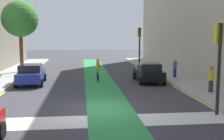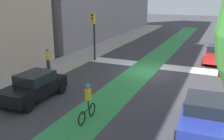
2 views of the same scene
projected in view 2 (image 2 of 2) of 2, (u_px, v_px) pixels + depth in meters
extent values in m
plane|color=#38383D|center=(149.00, 72.00, 20.34)|extent=(120.00, 120.00, 0.00)
cube|color=#2D8C47|center=(141.00, 71.00, 20.58)|extent=(2.40, 60.00, 0.01)
cube|color=silver|center=(155.00, 66.00, 22.09)|extent=(12.00, 1.80, 0.01)
cube|color=#9E9E99|center=(69.00, 61.00, 23.22)|extent=(3.00, 60.00, 0.15)
cube|color=yellow|center=(83.00, 64.00, 22.66)|extent=(0.16, 60.00, 0.01)
cylinder|color=black|center=(94.00, 37.00, 23.31)|extent=(0.16, 0.16, 4.36)
cube|color=gold|center=(93.00, 18.00, 22.65)|extent=(0.35, 0.28, 0.95)
sphere|color=#3F0A0A|center=(92.00, 15.00, 22.44)|extent=(0.20, 0.20, 0.20)
sphere|color=#4C380C|center=(92.00, 18.00, 22.52)|extent=(0.20, 0.20, 0.20)
sphere|color=#26D833|center=(92.00, 22.00, 22.61)|extent=(0.20, 0.20, 0.20)
cylinder|color=black|center=(222.00, 52.00, 18.68)|extent=(0.16, 0.16, 3.82)
cube|color=gold|center=(224.00, 32.00, 18.10)|extent=(0.35, 0.28, 0.95)
sphere|color=#4C380C|center=(224.00, 33.00, 17.97)|extent=(0.20, 0.20, 0.20)
sphere|color=#26D833|center=(224.00, 37.00, 18.06)|extent=(0.20, 0.20, 0.20)
cube|color=black|center=(34.00, 89.00, 14.88)|extent=(1.87, 4.23, 0.70)
cube|color=black|center=(35.00, 78.00, 14.88)|extent=(1.63, 2.03, 0.55)
cylinder|color=black|center=(28.00, 107.00, 13.34)|extent=(0.23, 0.64, 0.64)
cylinder|color=black|center=(3.00, 101.00, 14.07)|extent=(0.23, 0.64, 0.64)
cylinder|color=black|center=(62.00, 89.00, 15.90)|extent=(0.23, 0.64, 0.64)
cylinder|color=black|center=(39.00, 84.00, 16.62)|extent=(0.23, 0.64, 0.64)
cube|color=#A51919|center=(216.00, 56.00, 22.85)|extent=(1.95, 4.26, 0.70)
cube|color=black|center=(217.00, 48.00, 22.84)|extent=(1.67, 2.06, 0.55)
cylinder|color=black|center=(203.00, 62.00, 22.06)|extent=(0.24, 0.65, 0.64)
cylinder|color=black|center=(207.00, 55.00, 24.59)|extent=(0.24, 0.65, 0.64)
cube|color=navy|center=(203.00, 118.00, 11.33)|extent=(2.00, 4.28, 0.70)
cube|color=black|center=(204.00, 104.00, 11.33)|extent=(1.69, 2.07, 0.55)
cylinder|color=black|center=(177.00, 138.00, 10.42)|extent=(0.25, 0.65, 0.64)
cylinder|color=black|center=(223.00, 115.00, 12.43)|extent=(0.25, 0.65, 0.64)
cylinder|color=black|center=(185.00, 109.00, 13.05)|extent=(0.25, 0.65, 0.64)
torus|color=black|center=(82.00, 118.00, 12.05)|extent=(0.07, 0.68, 0.68)
torus|color=black|center=(92.00, 109.00, 12.98)|extent=(0.07, 0.68, 0.68)
cylinder|color=black|center=(87.00, 110.00, 12.46)|extent=(0.08, 0.95, 0.06)
cylinder|color=black|center=(88.00, 104.00, 12.52)|extent=(0.05, 0.05, 0.50)
cylinder|color=gold|center=(88.00, 94.00, 12.37)|extent=(0.32, 0.32, 0.55)
sphere|color=#8C6647|center=(88.00, 87.00, 12.26)|extent=(0.22, 0.22, 0.22)
sphere|color=#268CCC|center=(88.00, 86.00, 12.25)|extent=(0.23, 0.23, 0.23)
cylinder|color=#262638|center=(48.00, 64.00, 20.54)|extent=(0.28, 0.28, 0.77)
cylinder|color=gold|center=(48.00, 56.00, 20.33)|extent=(0.34, 0.34, 0.68)
sphere|color=#8C6647|center=(47.00, 50.00, 20.20)|extent=(0.22, 0.22, 0.22)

